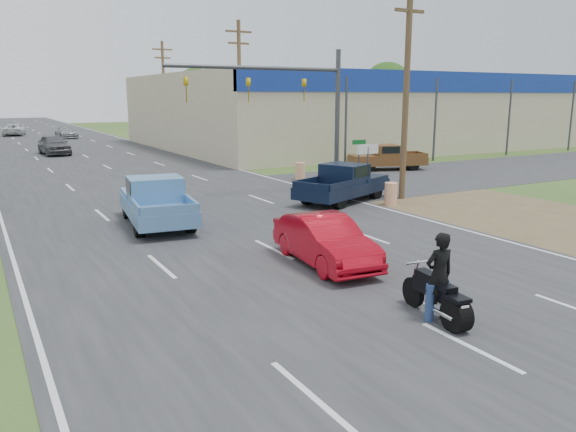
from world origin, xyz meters
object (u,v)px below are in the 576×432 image
navy_pickup (344,182)px  distant_car_grey (54,145)px  blue_pickup (156,201)px  brown_pickup (386,157)px  red_convertible (325,241)px  rider (439,279)px  distant_car_silver (66,132)px  distant_car_white (14,130)px  motorcycle (439,299)px

navy_pickup → distant_car_grey: bearing=174.2°
blue_pickup → brown_pickup: blue_pickup is taller
red_convertible → rider: (-0.13, -4.60, 0.23)m
distant_car_grey → distant_car_silver: distant_car_grey is taller
brown_pickup → red_convertible: bearing=155.0°
red_convertible → navy_pickup: (6.19, 7.85, 0.17)m
red_convertible → blue_pickup: blue_pickup is taller
distant_car_white → red_convertible: bearing=103.1°
motorcycle → brown_pickup: (15.10, 20.35, 0.32)m
rider → distant_car_white: size_ratio=0.37×
navy_pickup → blue_pickup: bearing=-110.0°
motorcycle → blue_pickup: blue_pickup is taller
distant_car_white → motorcycle: bearing=102.7°
motorcycle → navy_pickup: (6.33, 12.51, 0.37)m
distant_car_white → rider: bearing=102.8°
brown_pickup → distant_car_grey: bearing=58.6°
rider → navy_pickup: bearing=-109.9°
motorcycle → brown_pickup: size_ratio=0.42×
blue_pickup → navy_pickup: size_ratio=1.01×
brown_pickup → distant_car_silver: (-13.74, 39.85, -0.17)m
blue_pickup → distant_car_white: bearing=98.0°
rider → blue_pickup: size_ratio=0.33×
red_convertible → motorcycle: 4.66m
blue_pickup → distant_car_silver: size_ratio=1.25×
motorcycle → red_convertible: bearing=95.3°
brown_pickup → distant_car_grey: (-17.47, 20.89, -0.00)m
distant_car_silver → distant_car_white: bearing=117.5°
distant_car_silver → brown_pickup: bearing=-75.8°
navy_pickup → distant_car_silver: bearing=163.3°
distant_car_grey → brown_pickup: bearing=-54.8°
blue_pickup → distant_car_silver: bearing=92.4°
blue_pickup → navy_pickup: (8.87, 0.41, -0.04)m
red_convertible → navy_pickup: 10.00m
motorcycle → distant_car_grey: bearing=100.3°
navy_pickup → distant_car_silver: navy_pickup is taller
brown_pickup → distant_car_white: 51.05m
blue_pickup → brown_pickup: 19.48m
red_convertible → brown_pickup: brown_pickup is taller
motorcycle → distant_car_silver: (1.36, 60.20, 0.15)m
distant_car_silver → distant_car_white: (-4.86, 7.69, 0.03)m
blue_pickup → brown_pickup: bearing=32.1°
navy_pickup → rider: bearing=-49.5°
rider → brown_pickup: rider is taller
blue_pickup → brown_pickup: (17.64, 8.25, -0.08)m
navy_pickup → motorcycle: bearing=-49.5°
navy_pickup → distant_car_silver: size_ratio=1.24×
rider → motorcycle: bearing=90.0°
brown_pickup → distant_car_grey: distant_car_grey is taller
navy_pickup → distant_car_silver: (-4.96, 47.69, -0.22)m
brown_pickup → rider: bearing=162.0°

